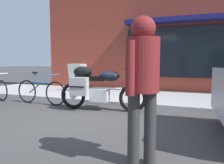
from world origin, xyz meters
TOP-DOWN VIEW (x-y plane):
  - ground_plane at (0.00, 0.00)m, footprint 80.00×80.00m
  - touring_motorcycle at (-0.21, 0.66)m, footprint 2.22×0.80m
  - parked_bicycle at (-2.03, 0.79)m, footprint 1.72×0.48m
  - pedestrian_walking at (1.47, -1.71)m, footprint 0.50×0.53m
  - sandwich_board_sign at (-1.89, 2.62)m, footprint 0.55×0.43m

SIDE VIEW (x-z plane):
  - ground_plane at x=0.00m, z-range 0.00..0.00m
  - parked_bicycle at x=-2.03m, z-range -0.09..0.83m
  - touring_motorcycle at x=-0.21m, z-range -0.09..1.32m
  - sandwich_board_sign at x=-1.89m, z-range 0.13..1.14m
  - pedestrian_walking at x=1.47m, z-range 0.22..1.95m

